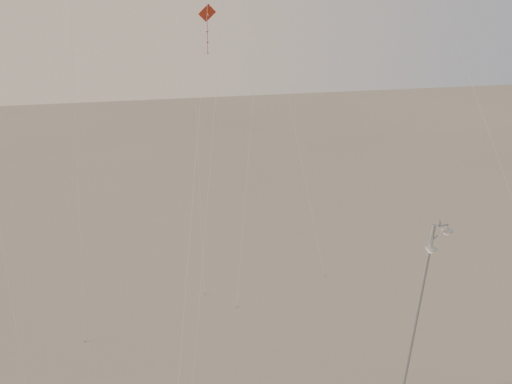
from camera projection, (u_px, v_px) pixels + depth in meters
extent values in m
cylinder|color=#999DA2|center=(416.00, 317.00, 23.16)|extent=(0.65, 0.18, 9.43)
cylinder|color=#999DA2|center=(439.00, 223.00, 21.52)|extent=(0.14, 0.14, 0.18)
cylinder|color=#999DA2|center=(443.00, 225.00, 21.65)|extent=(0.50, 0.14, 0.07)
cylinder|color=#999DA2|center=(447.00, 228.00, 21.79)|extent=(0.06, 0.06, 0.30)
ellipsoid|color=#A9A8A4|center=(447.00, 231.00, 21.85)|extent=(0.52, 0.52, 0.18)
cylinder|color=#999DA2|center=(435.00, 238.00, 21.52)|extent=(0.51, 0.43, 0.07)
cylinder|color=#999DA2|center=(432.00, 245.00, 21.37)|extent=(0.06, 0.06, 0.40)
ellipsoid|color=#A9A8A4|center=(431.00, 249.00, 21.45)|extent=(0.52, 0.52, 0.18)
cylinder|color=beige|center=(72.00, 44.00, 24.29)|extent=(2.55, 2.73, 32.75)
cylinder|color=#999DA2|center=(85.00, 341.00, 28.79)|extent=(0.06, 0.06, 0.10)
cylinder|color=beige|center=(217.00, 83.00, 21.70)|extent=(4.32, 6.00, 30.09)
cylinder|color=beige|center=(261.00, 0.00, 32.19)|extent=(6.38, 13.87, 36.67)
cylinder|color=#999DA2|center=(237.00, 307.00, 31.96)|extent=(0.06, 0.06, 0.10)
cube|color=maroon|center=(207.00, 13.00, 22.03)|extent=(0.78, 0.21, 0.78)
cylinder|color=maroon|center=(207.00, 38.00, 22.56)|extent=(0.03, 0.23, 1.47)
cylinder|color=beige|center=(189.00, 251.00, 20.24)|extent=(3.55, 10.35, 17.87)
cylinder|color=beige|center=(481.00, 109.00, 26.63)|extent=(9.97, 7.92, 25.86)
cylinder|color=beige|center=(287.00, 88.00, 34.82)|extent=(3.50, 9.34, 25.17)
cylinder|color=#999DA2|center=(324.00, 275.00, 35.56)|extent=(0.06, 0.06, 0.10)
cylinder|color=beige|center=(194.00, 63.00, 33.11)|extent=(1.17, 10.82, 28.86)
cylinder|color=#999DA2|center=(204.00, 294.00, 33.37)|extent=(0.06, 0.06, 0.10)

